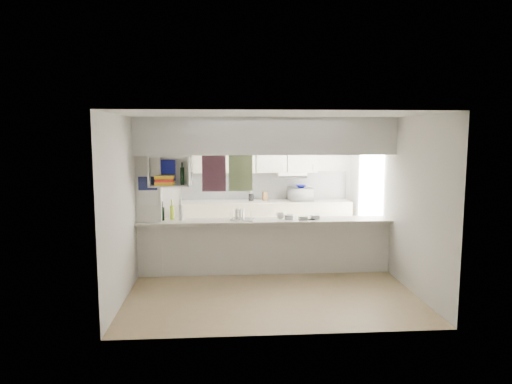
{
  "coord_description": "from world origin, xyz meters",
  "views": [
    {
      "loc": [
        -0.68,
        -7.44,
        2.34
      ],
      "look_at": [
        -0.12,
        0.5,
        1.32
      ],
      "focal_mm": 32.0,
      "sensor_mm": 36.0,
      "label": 1
    }
  ],
  "objects": [
    {
      "name": "knife_block",
      "position": [
        0.19,
        2.18,
        1.02
      ],
      "size": [
        0.12,
        0.1,
        0.19
      ],
      "primitive_type": "cube",
      "rotation": [
        0.0,
        0.0,
        0.34
      ],
      "color": "brown",
      "rests_on": "bench_top"
    },
    {
      "name": "wall_back",
      "position": [
        0.0,
        2.4,
        1.3
      ],
      "size": [
        4.2,
        0.0,
        4.2
      ],
      "primitive_type": "plane",
      "rotation": [
        1.57,
        0.0,
        0.0
      ],
      "color": "silver",
      "rests_on": "floor"
    },
    {
      "name": "wall_right",
      "position": [
        2.1,
        0.0,
        1.3
      ],
      "size": [
        0.0,
        4.8,
        4.8
      ],
      "primitive_type": "plane",
      "rotation": [
        1.57,
        0.0,
        -1.57
      ],
      "color": "silver",
      "rests_on": "floor"
    },
    {
      "name": "wall_left",
      "position": [
        -2.1,
        0.0,
        1.3
      ],
      "size": [
        0.0,
        4.8,
        4.8
      ],
      "primitive_type": "plane",
      "rotation": [
        1.57,
        0.0,
        1.57
      ],
      "color": "silver",
      "rests_on": "floor"
    },
    {
      "name": "floor",
      "position": [
        0.0,
        0.0,
        0.0
      ],
      "size": [
        4.8,
        4.8,
        0.0
      ],
      "primitive_type": "plane",
      "color": "tan",
      "rests_on": "ground"
    },
    {
      "name": "plastic_tubs",
      "position": [
        0.58,
        -0.03,
        0.95
      ],
      "size": [
        0.59,
        0.23,
        0.08
      ],
      "color": "silver",
      "rests_on": "breakfast_bar"
    },
    {
      "name": "bowl",
      "position": [
        0.96,
        2.16,
        1.22
      ],
      "size": [
        0.22,
        0.22,
        0.05
      ],
      "primitive_type": "imported",
      "color": "navy",
      "rests_on": "microwave"
    },
    {
      "name": "kitchen_run",
      "position": [
        0.16,
        2.14,
        0.83
      ],
      "size": [
        3.6,
        0.63,
        2.24
      ],
      "color": "beige",
      "rests_on": "floor"
    },
    {
      "name": "utensil_jar",
      "position": [
        -0.11,
        2.15,
        1.0
      ],
      "size": [
        0.11,
        0.11,
        0.16
      ],
      "primitive_type": "cylinder",
      "color": "black",
      "rests_on": "bench_top"
    },
    {
      "name": "wine_bottles",
      "position": [
        -1.54,
        0.07,
        1.05
      ],
      "size": [
        0.37,
        0.15,
        0.35
      ],
      "color": "black",
      "rests_on": "breakfast_bar"
    },
    {
      "name": "ceiling",
      "position": [
        0.0,
        0.0,
        2.6
      ],
      "size": [
        4.8,
        4.8,
        0.0
      ],
      "primitive_type": "plane",
      "color": "white",
      "rests_on": "wall_back"
    },
    {
      "name": "servery_partition",
      "position": [
        -0.17,
        0.0,
        1.66
      ],
      "size": [
        4.2,
        0.5,
        2.6
      ],
      "color": "silver",
      "rests_on": "floor"
    },
    {
      "name": "dish_rack",
      "position": [
        -0.38,
        0.02,
        1.0
      ],
      "size": [
        0.43,
        0.36,
        0.21
      ],
      "rotation": [
        0.0,
        0.0,
        -0.2
      ],
      "color": "silver",
      "rests_on": "breakfast_bar"
    },
    {
      "name": "cup",
      "position": [
        0.25,
        -0.04,
        0.98
      ],
      "size": [
        0.15,
        0.15,
        0.1
      ],
      "primitive_type": "imported",
      "rotation": [
        0.0,
        0.0,
        -0.24
      ],
      "color": "white",
      "rests_on": "dish_rack"
    },
    {
      "name": "microwave",
      "position": [
        0.95,
        2.12,
        1.06
      ],
      "size": [
        0.54,
        0.4,
        0.27
      ],
      "primitive_type": "imported",
      "rotation": [
        0.0,
        0.0,
        3.27
      ],
      "color": "white",
      "rests_on": "bench_top"
    },
    {
      "name": "cubby_shelf",
      "position": [
        -1.57,
        -0.06,
        1.71
      ],
      "size": [
        0.65,
        0.35,
        0.5
      ],
      "color": "white",
      "rests_on": "bulkhead"
    }
  ]
}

